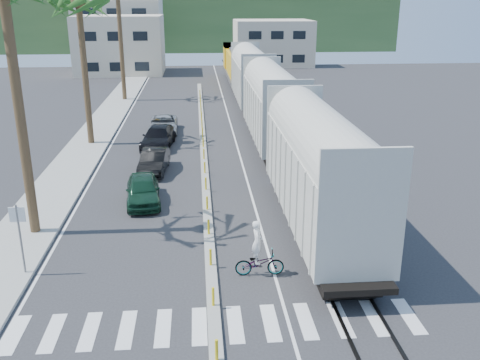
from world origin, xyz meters
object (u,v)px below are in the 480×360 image
at_px(street_sign, 19,230).
at_px(car_lead, 143,190).
at_px(car_second, 154,161).
at_px(cyclist, 259,258).

distance_m(street_sign, car_lead, 8.63).
bearing_deg(car_second, street_sign, -103.11).
distance_m(car_lead, car_second, 5.34).
height_order(street_sign, car_lead, street_sign).
height_order(street_sign, car_second, street_sign).
xyz_separation_m(street_sign, car_lead, (3.94, 7.58, -1.24)).
bearing_deg(car_lead, cyclist, -63.52).
bearing_deg(cyclist, street_sign, 86.77).
xyz_separation_m(car_second, cyclist, (5.01, -13.60, 0.04)).
height_order(car_lead, cyclist, cyclist).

